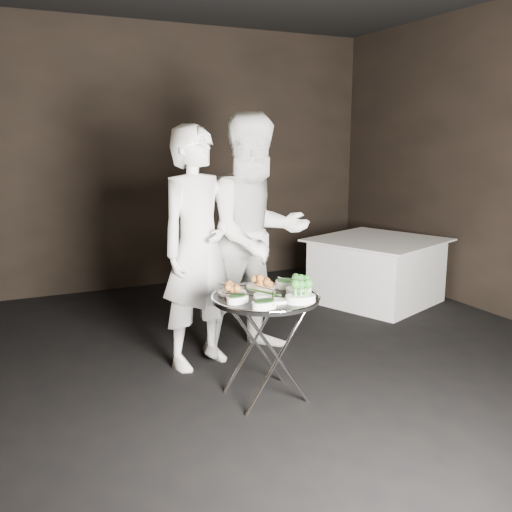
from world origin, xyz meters
name	(u,v)px	position (x,y,z in m)	size (l,w,h in m)	color
floor	(264,416)	(0.00, 0.00, -0.03)	(6.00, 7.00, 0.05)	black
wall_back	(128,158)	(0.00, 3.52, 1.50)	(6.00, 0.05, 3.00)	black
tray_stand	(266,343)	(0.10, 0.19, 0.39)	(0.47, 0.40, 0.69)	silver
serving_tray	(266,298)	(0.10, 0.19, 0.70)	(0.72, 0.72, 0.04)	black
potato_plate_a	(232,290)	(-0.08, 0.34, 0.74)	(0.20, 0.20, 0.07)	beige
potato_plate_b	(261,283)	(0.17, 0.39, 0.74)	(0.20, 0.20, 0.07)	beige
greens_bowl	(285,283)	(0.32, 0.33, 0.74)	(0.13, 0.13, 0.08)	white
asparagus_plate_a	(264,293)	(0.09, 0.20, 0.73)	(0.22, 0.18, 0.04)	white
asparagus_plate_b	(273,300)	(0.08, 0.04, 0.73)	(0.23, 0.19, 0.04)	white
spinach_bowl_a	(237,298)	(-0.12, 0.14, 0.74)	(0.19, 0.15, 0.07)	white
spinach_bowl_b	(264,303)	(-0.03, -0.04, 0.74)	(0.17, 0.11, 0.07)	white
broccoli_bowl_a	(299,289)	(0.32, 0.15, 0.74)	(0.20, 0.15, 0.08)	white
broccoli_bowl_b	(301,297)	(0.23, -0.03, 0.75)	(0.22, 0.17, 0.08)	white
serving_utensils	(264,286)	(0.12, 0.26, 0.76)	(0.59, 0.44, 0.01)	silver
waiter_left	(198,248)	(-0.09, 0.95, 0.91)	(0.67, 0.44, 1.83)	white
waiter_right	(256,236)	(0.41, 0.99, 0.96)	(0.93, 0.73, 1.92)	white
dining_table	(377,270)	(2.19, 1.76, 0.34)	(1.19, 1.19, 0.68)	white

